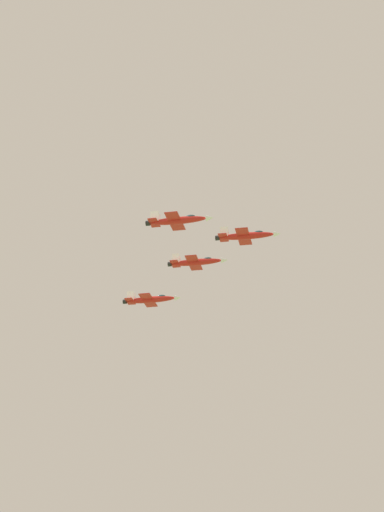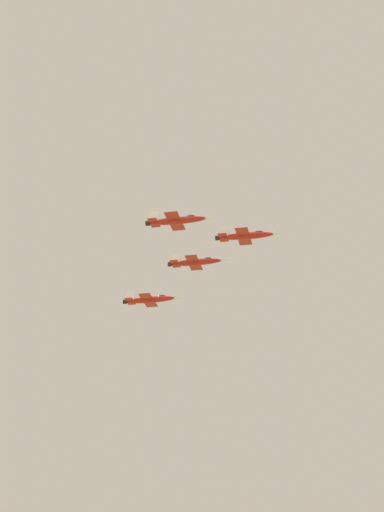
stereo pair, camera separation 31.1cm
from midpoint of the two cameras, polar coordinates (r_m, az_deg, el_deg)
The scene contains 4 objects.
jet_lead at distance 270.49m, azimuth 2.80°, elevation 1.06°, with size 14.17×11.38×3.40m.
jet_left_wingman at distance 283.54m, azimuth 0.20°, elevation -0.31°, with size 13.89×10.86×3.31m.
jet_right_wingman at distance 261.24m, azimuth -0.76°, elevation 1.86°, with size 14.59×11.18×3.45m.
jet_left_outer at distance 295.76m, azimuth -2.18°, elevation -2.26°, with size 14.23×10.89×3.36m.
Camera 1 is at (-137.73, 206.40, 49.80)m, focal length 77.41 mm.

